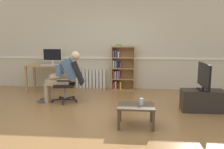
# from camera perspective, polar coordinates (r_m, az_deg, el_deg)

# --- Properties ---
(ground_plane) EXTENTS (18.00, 18.00, 0.00)m
(ground_plane) POSITION_cam_1_polar(r_m,az_deg,el_deg) (4.71, -2.81, -10.03)
(ground_plane) COLOR olive
(back_wall) EXTENTS (12.00, 0.13, 2.70)m
(back_wall) POSITION_cam_1_polar(r_m,az_deg,el_deg) (7.09, 0.14, 7.45)
(back_wall) COLOR beige
(back_wall) RESTS_ON ground_plane
(computer_desk) EXTENTS (1.27, 0.64, 0.76)m
(computer_desk) POSITION_cam_1_polar(r_m,az_deg,el_deg) (7.05, -14.93, 1.45)
(computer_desk) COLOR tan
(computer_desk) RESTS_ON ground_plane
(imac_monitor) EXTENTS (0.57, 0.14, 0.47)m
(imac_monitor) POSITION_cam_1_polar(r_m,az_deg,el_deg) (7.07, -14.30, 4.58)
(imac_monitor) COLOR silver
(imac_monitor) RESTS_ON computer_desk
(keyboard) EXTENTS (0.37, 0.12, 0.02)m
(keyboard) POSITION_cam_1_polar(r_m,az_deg,el_deg) (6.91, -15.43, 2.26)
(keyboard) COLOR silver
(keyboard) RESTS_ON computer_desk
(computer_mouse) EXTENTS (0.06, 0.10, 0.03)m
(computer_mouse) POSITION_cam_1_polar(r_m,az_deg,el_deg) (6.83, -13.01, 2.32)
(computer_mouse) COLOR white
(computer_mouse) RESTS_ON computer_desk
(bookshelf) EXTENTS (0.69, 0.29, 1.33)m
(bookshelf) POSITION_cam_1_polar(r_m,az_deg,el_deg) (6.92, 2.26, 1.50)
(bookshelf) COLOR #AD7F4C
(bookshelf) RESTS_ON ground_plane
(radiator) EXTENTS (0.92, 0.08, 0.58)m
(radiator) POSITION_cam_1_polar(r_m,az_deg,el_deg) (7.18, -5.23, -1.06)
(radiator) COLOR white
(radiator) RESTS_ON ground_plane
(office_chair) EXTENTS (0.78, 0.62, 0.98)m
(office_chair) POSITION_cam_1_polar(r_m,az_deg,el_deg) (5.69, -10.02, -1.38)
(office_chair) COLOR black
(office_chair) RESTS_ON ground_plane
(person_seated) EXTENTS (1.02, 0.42, 1.21)m
(person_seated) POSITION_cam_1_polar(r_m,az_deg,el_deg) (5.70, -11.78, -0.15)
(person_seated) COLOR tan
(person_seated) RESTS_ON ground_plane
(tv_stand) EXTENTS (0.87, 0.40, 0.45)m
(tv_stand) POSITION_cam_1_polar(r_m,az_deg,el_deg) (5.30, 21.13, -5.93)
(tv_stand) COLOR #2D2823
(tv_stand) RESTS_ON ground_plane
(tv_screen) EXTENTS (0.20, 0.80, 0.56)m
(tv_screen) POSITION_cam_1_polar(r_m,az_deg,el_deg) (5.20, 21.47, -0.39)
(tv_screen) COLOR black
(tv_screen) RESTS_ON tv_stand
(coffee_table) EXTENTS (0.63, 0.52, 0.37)m
(coffee_table) POSITION_cam_1_polar(r_m,az_deg,el_deg) (4.14, 5.85, -8.12)
(coffee_table) COLOR #4C3D2D
(coffee_table) RESTS_ON ground_plane
(drinking_glass) EXTENTS (0.06, 0.06, 0.12)m
(drinking_glass) POSITION_cam_1_polar(r_m,az_deg,el_deg) (4.14, 7.20, -6.55)
(drinking_glass) COLOR silver
(drinking_glass) RESTS_ON coffee_table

